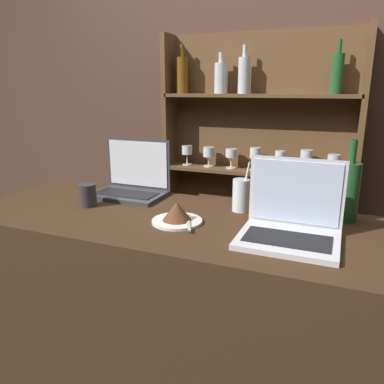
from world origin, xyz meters
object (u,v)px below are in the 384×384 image
wine_bottle_green (348,191)px  laptop_near (132,182)px  laptop_far (291,222)px  coffee_cup (88,195)px  cake_plate (177,214)px  water_glass (241,195)px

wine_bottle_green → laptop_near: bearing=179.7°
laptop_near → laptop_far: laptop_far is taller
wine_bottle_green → coffee_cup: (-1.01, -0.22, -0.07)m
cake_plate → wine_bottle_green: size_ratio=0.62×
laptop_near → water_glass: bearing=-4.5°
laptop_near → cake_plate: 0.44m
laptop_far → wine_bottle_green: 0.31m
water_glass → wine_bottle_green: 0.40m
laptop_far → coffee_cup: laptop_far is taller
laptop_far → laptop_near: bearing=161.0°
wine_bottle_green → coffee_cup: size_ratio=3.24×
wine_bottle_green → laptop_far: bearing=-123.0°
water_glass → coffee_cup: bearing=-163.6°
laptop_near → laptop_far: size_ratio=1.05×
laptop_far → coffee_cup: (-0.84, 0.04, -0.01)m
cake_plate → laptop_near: bearing=143.0°
laptop_near → laptop_far: 0.80m
laptop_near → laptop_far: (0.76, -0.26, -0.00)m
laptop_far → cake_plate: laptop_far is taller
laptop_far → cake_plate: (-0.41, -0.00, -0.02)m
laptop_near → coffee_cup: size_ratio=3.54×
laptop_near → cake_plate: laptop_near is taller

